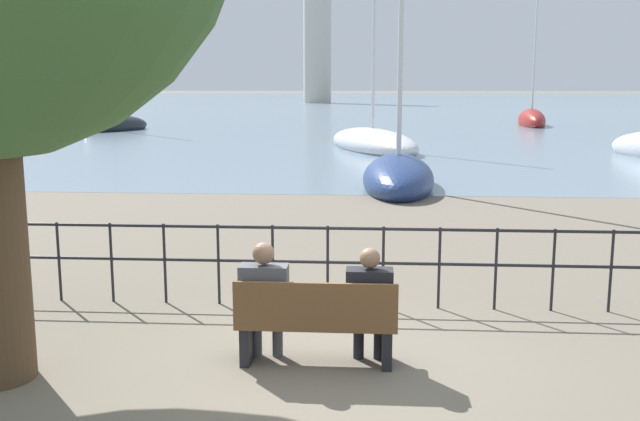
% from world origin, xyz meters
% --- Properties ---
extents(ground_plane, '(1000.00, 1000.00, 0.00)m').
position_xyz_m(ground_plane, '(0.00, 0.00, 0.00)').
color(ground_plane, '#706656').
extents(harbor_water, '(600.00, 300.00, 0.01)m').
position_xyz_m(harbor_water, '(0.00, 161.42, 0.00)').
color(harbor_water, slate).
rests_on(harbor_water, ground_plane).
extents(park_bench, '(1.62, 0.45, 0.90)m').
position_xyz_m(park_bench, '(0.00, -0.06, 0.43)').
color(park_bench, brown).
rests_on(park_bench, ground_plane).
extents(seated_person_left, '(0.49, 0.35, 1.25)m').
position_xyz_m(seated_person_left, '(-0.53, 0.01, 0.69)').
color(seated_person_left, '#4C4C51').
rests_on(seated_person_left, ground_plane).
extents(seated_person_right, '(0.47, 0.35, 1.21)m').
position_xyz_m(seated_person_right, '(0.53, 0.01, 0.67)').
color(seated_person_right, black).
rests_on(seated_person_right, ground_plane).
extents(promenade_railing, '(14.14, 0.04, 1.05)m').
position_xyz_m(promenade_railing, '(0.00, 1.91, 0.69)').
color(promenade_railing, black).
rests_on(promenade_railing, ground_plane).
extents(sailboat_0, '(4.24, 6.33, 11.08)m').
position_xyz_m(sailboat_0, '(-15.90, 38.16, 0.33)').
color(sailboat_0, black).
rests_on(sailboat_0, ground_plane).
extents(sailboat_2, '(5.30, 8.94, 9.42)m').
position_xyz_m(sailboat_2, '(0.65, 25.11, 0.30)').
color(sailboat_2, silver).
rests_on(sailboat_2, ground_plane).
extents(sailboat_3, '(2.45, 7.34, 13.18)m').
position_xyz_m(sailboat_3, '(12.21, 45.96, 0.41)').
color(sailboat_3, maroon).
rests_on(sailboat_3, ground_plane).
extents(sailboat_4, '(2.11, 5.87, 12.09)m').
position_xyz_m(sailboat_4, '(1.32, 12.90, 0.35)').
color(sailboat_4, navy).
rests_on(sailboat_4, ground_plane).
extents(harbor_lighthouse, '(4.82, 4.82, 27.99)m').
position_xyz_m(harbor_lighthouse, '(-8.66, 118.47, 13.02)').
color(harbor_lighthouse, beige).
rests_on(harbor_lighthouse, ground_plane).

